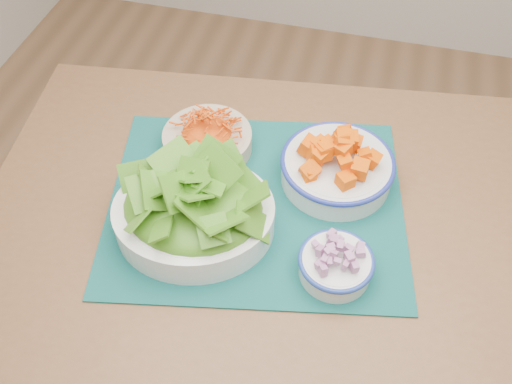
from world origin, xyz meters
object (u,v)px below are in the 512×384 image
placemat (256,203)px  lettuce_bowl (193,207)px  table (296,251)px  squash_bowl (338,161)px  onion_bowl (336,262)px  carrot_bowl (207,137)px

placemat → lettuce_bowl: lettuce_bowl is taller
table → squash_bowl: bearing=59.3°
squash_bowl → onion_bowl: bearing=-81.1°
placemat → carrot_bowl: 0.18m
table → onion_bowl: bearing=-57.4°
onion_bowl → table: bearing=130.4°
lettuce_bowl → onion_bowl: lettuce_bowl is taller
carrot_bowl → onion_bowl: size_ratio=1.61×
placemat → onion_bowl: bearing=-46.2°
carrot_bowl → lettuce_bowl: (0.04, -0.20, 0.03)m
placemat → squash_bowl: squash_bowl is taller
squash_bowl → lettuce_bowl: size_ratio=0.83×
table → onion_bowl: size_ratio=9.02×
squash_bowl → onion_bowl: (0.03, -0.21, -0.02)m
table → squash_bowl: squash_bowl is taller
table → placemat: size_ratio=2.36×
table → lettuce_bowl: 0.25m
carrot_bowl → table: bearing=-31.7°
carrot_bowl → onion_bowl: bearing=-37.6°
squash_bowl → onion_bowl: squash_bowl is taller
placemat → lettuce_bowl: (-0.09, -0.09, 0.06)m
placemat → onion_bowl: (0.17, -0.12, 0.03)m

